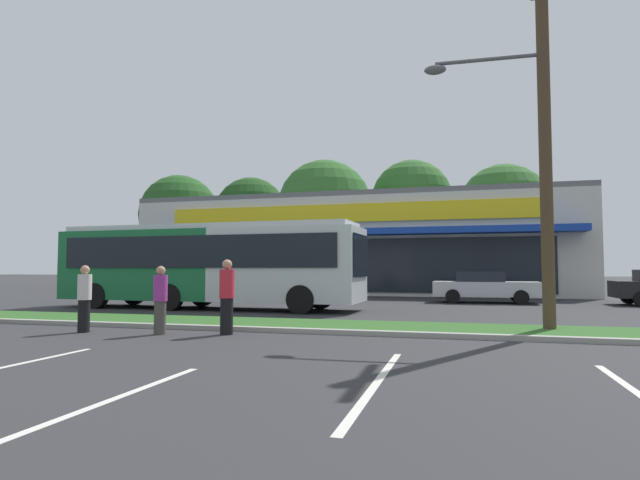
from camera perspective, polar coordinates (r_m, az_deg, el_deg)
grass_median at (r=14.11m, az=-5.27°, el=-9.26°), size 56.00×2.20×0.12m
curb_lip at (r=12.99m, az=-7.19°, el=-9.78°), size 56.00×0.24×0.12m
parking_stripe_2 at (r=6.48m, az=-24.60°, el=-16.71°), size 0.12×4.80×0.01m
parking_stripe_3 at (r=7.32m, az=6.35°, el=-15.37°), size 0.12×4.80×0.01m
storefront_building at (r=35.53m, az=4.56°, el=-0.74°), size 27.39×12.80×6.16m
tree_far_left at (r=50.02m, az=-15.32°, el=2.74°), size 7.35×7.35×10.33m
tree_left at (r=48.74m, az=-7.66°, el=2.93°), size 6.72×6.72×10.12m
tree_mid_left at (r=43.13m, az=0.51°, el=3.64°), size 7.90×7.90×10.66m
tree_mid at (r=45.36m, az=10.12°, el=4.34°), size 6.96×6.96×10.98m
tree_mid_right at (r=42.73m, az=19.71°, el=3.18°), size 7.11×7.11×9.74m
utility_pole at (r=14.01m, az=23.00°, el=11.70°), size 3.03×2.40×9.51m
city_bus at (r=20.57m, az=-12.29°, el=-2.55°), size 12.23×2.94×3.25m
car_0 at (r=25.95m, az=-4.36°, el=-4.99°), size 4.16×2.00×1.44m
car_1 at (r=24.78m, az=17.73°, el=-4.94°), size 4.64×1.94×1.42m
car_2 at (r=27.97m, az=-16.23°, el=-4.63°), size 4.55×1.96×1.57m
pedestrian_near_bench at (r=12.46m, az=-10.28°, el=-6.20°), size 0.36×0.36×1.77m
pedestrian_by_pole at (r=12.87m, az=-17.27°, el=-6.35°), size 0.33×0.33×1.62m
pedestrian_mid at (r=13.95m, az=-24.64°, el=-5.92°), size 0.33×0.33×1.63m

